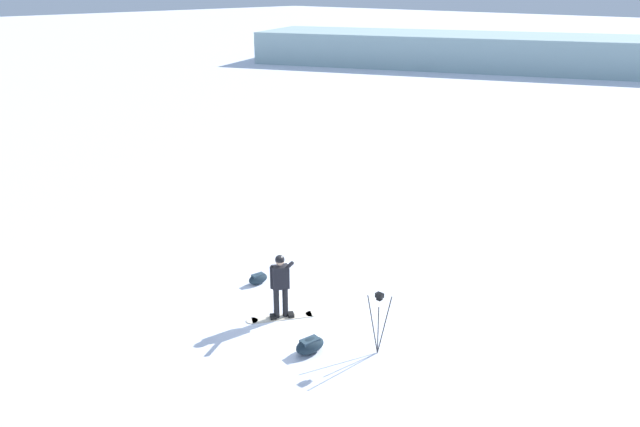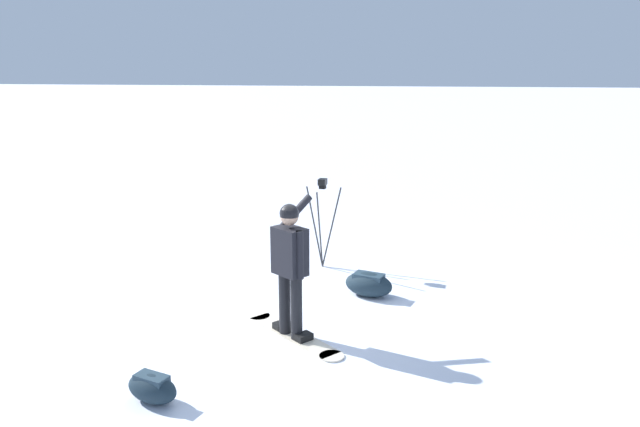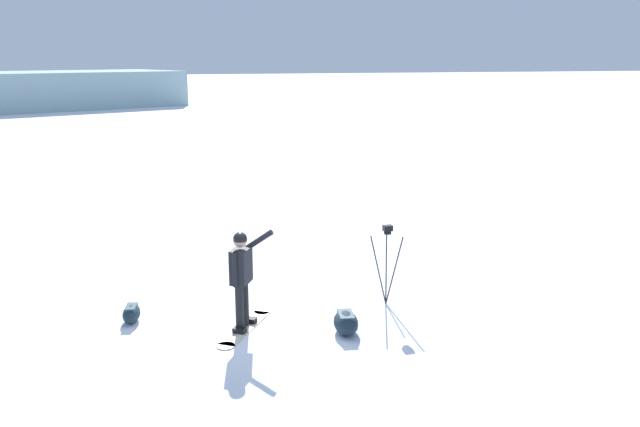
{
  "view_description": "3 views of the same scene",
  "coord_description": "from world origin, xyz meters",
  "px_view_note": "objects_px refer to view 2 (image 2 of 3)",
  "views": [
    {
      "loc": [
        -9.58,
        -9.44,
        7.67
      ],
      "look_at": [
        -1.39,
        -1.87,
        3.5
      ],
      "focal_mm": 34.84,
      "sensor_mm": 36.0,
      "label": 1
    },
    {
      "loc": [
        -2.61,
        6.52,
        3.11
      ],
      "look_at": [
        -0.58,
        -0.59,
        1.35
      ],
      "focal_mm": 32.97,
      "sensor_mm": 36.0,
      "label": 2
    },
    {
      "loc": [
        -10.5,
        1.93,
        4.39
      ],
      "look_at": [
        -0.81,
        -0.95,
        1.95
      ],
      "focal_mm": 36.86,
      "sensor_mm": 36.0,
      "label": 3
    }
  ],
  "objects_px": {
    "snowboard": "(293,334)",
    "gear_bag_small": "(152,388)",
    "snowboarder": "(290,258)",
    "camera_tripod": "(322,205)",
    "gear_bag_large": "(369,284)"
  },
  "relations": [
    {
      "from": "snowboarder",
      "to": "snowboard",
      "type": "height_order",
      "value": "snowboarder"
    },
    {
      "from": "snowboard",
      "to": "gear_bag_small",
      "type": "xyz_separation_m",
      "value": [
        0.83,
        1.79,
        0.13
      ]
    },
    {
      "from": "camera_tripod",
      "to": "snowboarder",
      "type": "bearing_deg",
      "value": 97.75
    },
    {
      "from": "snowboard",
      "to": "gear_bag_large",
      "type": "xyz_separation_m",
      "value": [
        -0.63,
        -1.54,
        0.16
      ]
    },
    {
      "from": "gear_bag_small",
      "to": "snowboard",
      "type": "bearing_deg",
      "value": -114.84
    },
    {
      "from": "snowboarder",
      "to": "camera_tripod",
      "type": "xyz_separation_m",
      "value": [
        0.36,
        -2.68,
        0.04
      ]
    },
    {
      "from": "gear_bag_large",
      "to": "snowboarder",
      "type": "bearing_deg",
      "value": 67.96
    },
    {
      "from": "snowboarder",
      "to": "gear_bag_small",
      "type": "relative_size",
      "value": 2.81
    },
    {
      "from": "snowboarder",
      "to": "camera_tripod",
      "type": "bearing_deg",
      "value": -82.25
    },
    {
      "from": "snowboard",
      "to": "gear_bag_small",
      "type": "bearing_deg",
      "value": 65.16
    },
    {
      "from": "gear_bag_large",
      "to": "gear_bag_small",
      "type": "height_order",
      "value": "gear_bag_large"
    },
    {
      "from": "camera_tripod",
      "to": "gear_bag_small",
      "type": "distance_m",
      "value": 4.55
    },
    {
      "from": "snowboarder",
      "to": "gear_bag_large",
      "type": "xyz_separation_m",
      "value": [
        -0.64,
        -1.57,
        -0.82
      ]
    },
    {
      "from": "snowboard",
      "to": "gear_bag_large",
      "type": "distance_m",
      "value": 1.67
    },
    {
      "from": "snowboard",
      "to": "snowboarder",
      "type": "bearing_deg",
      "value": 83.39
    }
  ]
}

